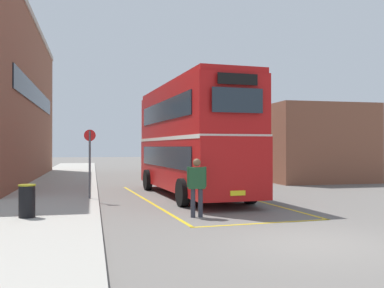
{
  "coord_description": "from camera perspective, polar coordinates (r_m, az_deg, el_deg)",
  "views": [
    {
      "loc": [
        -4.71,
        -8.71,
        2.11
      ],
      "look_at": [
        -0.16,
        11.21,
        2.24
      ],
      "focal_mm": 40.7,
      "sensor_mm": 36.0,
      "label": 1
    }
  ],
  "objects": [
    {
      "name": "double_decker_bus",
      "position": [
        18.6,
        -0.04,
        0.87
      ],
      "size": [
        3.42,
        10.04,
        4.75
      ],
      "color": "black",
      "rests_on": "ground"
    },
    {
      "name": "single_deck_bus",
      "position": [
        34.27,
        0.9,
        -1.16
      ],
      "size": [
        3.5,
        9.05,
        3.02
      ],
      "color": "black",
      "rests_on": "ground"
    },
    {
      "name": "bus_stop_sign",
      "position": [
        17.03,
        -13.25,
        -1.66
      ],
      "size": [
        0.44,
        0.08,
        2.63
      ],
      "color": "#4C4C51",
      "rests_on": "sidewalk_left"
    },
    {
      "name": "sidewalk_left",
      "position": [
        25.65,
        -16.88,
        -4.91
      ],
      "size": [
        4.0,
        57.6,
        0.14
      ],
      "primitive_type": "cube",
      "color": "#A39E93",
      "rests_on": "ground"
    },
    {
      "name": "bay_marking_yellow",
      "position": [
        16.92,
        1.62,
        -7.52
      ],
      "size": [
        5.15,
        12.2,
        0.01
      ],
      "color": "gold",
      "rests_on": "ground"
    },
    {
      "name": "litter_bin",
      "position": [
        13.05,
        -20.81,
        -6.97
      ],
      "size": [
        0.47,
        0.47,
        0.92
      ],
      "color": "black",
      "rests_on": "sidewalk_left"
    },
    {
      "name": "depot_building_right",
      "position": [
        33.17,
        10.67,
        0.0
      ],
      "size": [
        6.13,
        17.17,
        4.64
      ],
      "color": "brown",
      "rests_on": "ground"
    },
    {
      "name": "pedestrian_boarding",
      "position": [
        13.04,
        0.62,
        -5.13
      ],
      "size": [
        0.59,
        0.28,
        1.76
      ],
      "color": "#2D2D38",
      "rests_on": "ground"
    },
    {
      "name": "ground_plane",
      "position": [
        23.68,
        -1.34,
        -5.48
      ],
      "size": [
        135.6,
        135.6,
        0.0
      ],
      "primitive_type": "plane",
      "color": "#66605B"
    }
  ]
}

